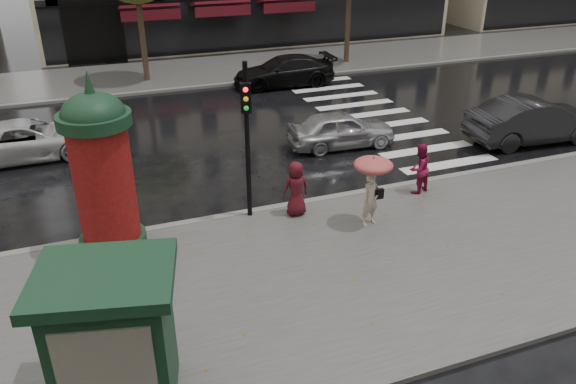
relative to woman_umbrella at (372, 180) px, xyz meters
name	(u,v)px	position (x,y,z in m)	size (l,w,h in m)	color
ground	(339,261)	(-1.45, -1.20, -1.40)	(160.00, 160.00, 0.00)	black
near_sidewalk	(348,270)	(-1.45, -1.70, -1.34)	(90.00, 7.00, 0.12)	#474744
far_sidewalk	(183,73)	(-1.45, 17.80, -1.34)	(90.00, 6.00, 0.12)	#474744
near_kerb	(294,205)	(-1.45, 1.80, -1.33)	(90.00, 0.25, 0.14)	slate
far_kerb	(196,87)	(-1.45, 14.80, -1.33)	(90.00, 0.25, 0.14)	slate
zebra_crossing	(370,114)	(4.55, 8.40, -1.40)	(3.60, 11.75, 0.01)	silver
woman_umbrella	(372,180)	(0.00, 0.00, 0.00)	(1.01, 1.01, 1.95)	beige
woman_red	(419,168)	(2.23, 1.20, -0.53)	(0.74, 0.57, 1.52)	maroon
man_burgundy	(296,189)	(-1.63, 1.20, -0.52)	(0.75, 0.49, 1.54)	#4E0F18
morris_column	(102,169)	(-6.47, 1.20, 0.84)	(1.65, 1.65, 4.44)	#14341E
traffic_light	(247,127)	(-2.85, 1.53, 1.28)	(0.31, 0.41, 4.23)	black
newsstand	(113,337)	(-6.78, -3.85, 0.04)	(2.49, 2.24, 2.57)	#14341E
car_silver	(341,129)	(1.82, 5.57, -0.75)	(1.54, 3.84, 1.31)	#BBBBC1
car_darkgrey	(534,121)	(8.58, 3.51, -0.59)	(1.72, 4.94, 1.63)	black
car_white	(28,140)	(-8.60, 8.42, -0.75)	(2.16, 4.68, 1.30)	silver
car_black	(284,71)	(2.71, 13.80, -0.69)	(1.99, 4.91, 1.42)	black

